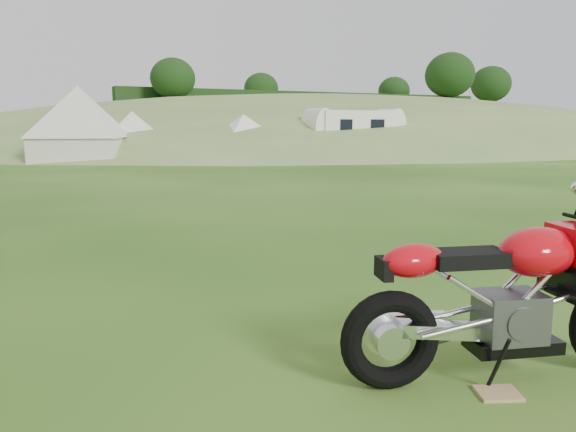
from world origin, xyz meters
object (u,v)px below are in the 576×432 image
plywood_board (498,393)px  caravan (353,133)px  tent_left (80,127)px  tent_right (244,134)px  sport_motorcycle (509,285)px  tent_mid (133,133)px

plywood_board → caravan: 23.75m
tent_left → caravan: bearing=10.8°
tent_left → tent_right: (6.92, -1.02, -0.35)m
sport_motorcycle → plywood_board: 0.66m
sport_motorcycle → tent_right: bearing=88.7°
tent_left → caravan: 12.19m
caravan → tent_right: bearing=169.7°
plywood_board → tent_right: tent_right is taller
sport_motorcycle → caravan: bearing=75.8°
tent_left → caravan: tent_left is taller
sport_motorcycle → plywood_board: (-0.21, -0.15, -0.61)m
tent_mid → caravan: bearing=-13.9°
tent_mid → tent_right: 5.09m
tent_right → caravan: 5.22m
caravan → sport_motorcycle: bearing=-115.6°
plywood_board → tent_mid: (3.21, 24.04, 1.14)m
plywood_board → tent_right: 22.91m
tent_right → caravan: size_ratio=0.54×
sport_motorcycle → tent_right: tent_right is taller
tent_left → tent_right: 7.01m
sport_motorcycle → tent_right: 22.68m
plywood_board → tent_right: size_ratio=0.10×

